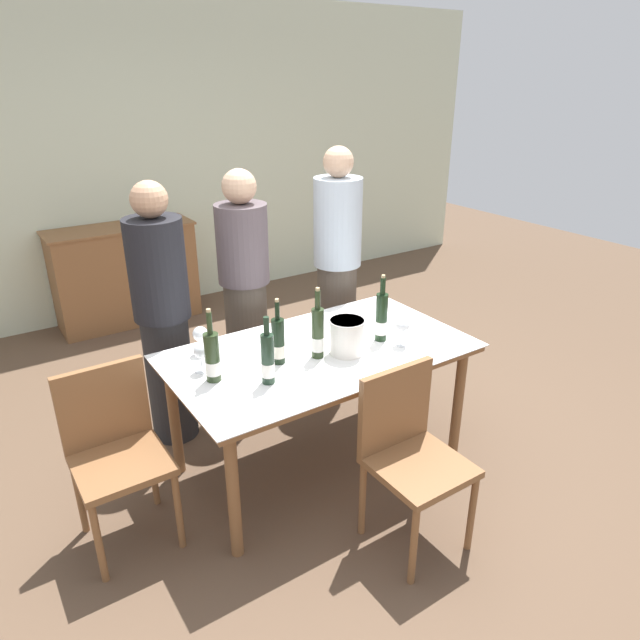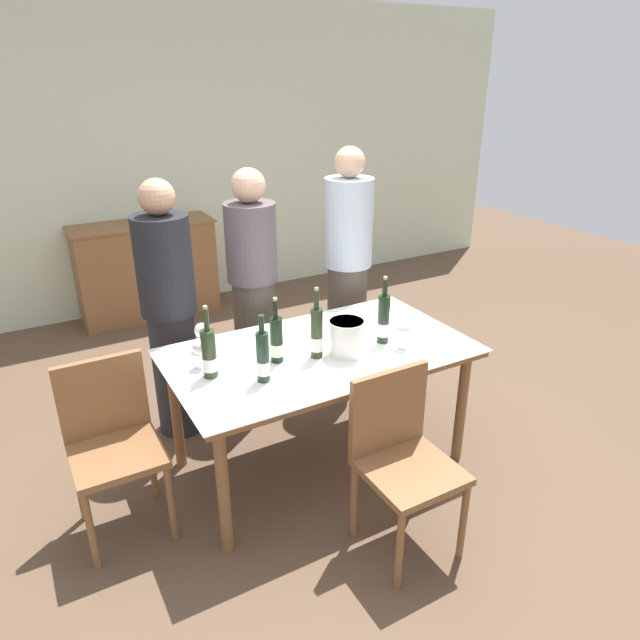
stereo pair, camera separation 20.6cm
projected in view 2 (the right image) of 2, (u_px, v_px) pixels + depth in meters
ground_plane at (320, 460)px, 3.42m from camera, size 12.00×12.00×0.00m
back_wall at (159, 159)px, 5.28m from camera, size 8.00×0.10×2.80m
sideboard_cabinet at (147, 270)px, 5.30m from camera, size 1.26×0.46×0.90m
dining_table at (320, 362)px, 3.16m from camera, size 1.65×0.94×0.74m
ice_bucket at (346, 337)px, 3.05m from camera, size 0.19×0.19×0.19m
wine_bottle_0 at (276, 340)px, 2.97m from camera, size 0.07×0.07×0.36m
wine_bottle_1 at (383, 320)px, 3.17m from camera, size 0.07×0.07×0.39m
wine_bottle_2 at (317, 333)px, 3.00m from camera, size 0.07×0.07×0.39m
wine_bottle_3 at (263, 358)px, 2.77m from camera, size 0.07×0.07×0.35m
wine_bottle_4 at (209, 354)px, 2.81m from camera, size 0.08×0.08×0.38m
wine_glass_0 at (404, 330)px, 3.11m from camera, size 0.08×0.08×0.16m
wine_glass_1 at (199, 349)px, 2.91m from camera, size 0.08×0.08×0.15m
wine_glass_2 at (202, 331)px, 3.09m from camera, size 0.08×0.08×0.16m
chair_left_end at (112, 435)px, 2.77m from camera, size 0.42×0.42×0.88m
chair_near_front at (400, 450)px, 2.67m from camera, size 0.42×0.42×0.88m
person_host at (170, 314)px, 3.42m from camera, size 0.33×0.33×1.61m
person_guest_left at (254, 292)px, 3.76m from camera, size 0.33×0.33×1.61m
person_guest_right at (348, 271)px, 3.99m from camera, size 0.33×0.33×1.71m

